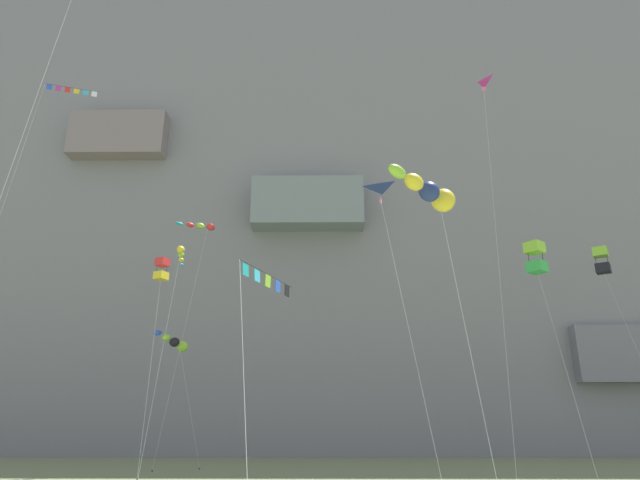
% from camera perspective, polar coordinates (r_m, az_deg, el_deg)
% --- Properties ---
extents(cliff_face, '(180.00, 26.93, 59.69)m').
position_cam_1_polar(cliff_face, '(70.09, -0.94, 3.52)').
color(cliff_face, gray).
rests_on(cliff_face, ground).
extents(kite_windsock_front_field, '(1.10, 5.89, 14.59)m').
position_cam_1_polar(kite_windsock_front_field, '(38.03, -14.70, -1.58)').
color(kite_windsock_front_field, yellow).
rests_on(kite_windsock_front_field, ground).
extents(kite_banner_upper_right, '(1.28, 6.75, 7.62)m').
position_cam_1_polar(kite_banner_upper_right, '(16.07, -5.79, -5.88)').
color(kite_banner_upper_right, black).
rests_on(kite_banner_upper_right, ground).
extents(kite_box_low_right, '(1.55, 4.29, 14.40)m').
position_cam_1_polar(kite_box_low_right, '(40.00, -16.62, -3.05)').
color(kite_box_low_right, red).
rests_on(kite_box_low_right, ground).
extents(kite_delta_far_right, '(2.17, 5.69, 14.69)m').
position_cam_1_polar(kite_delta_far_right, '(28.73, 6.87, 3.37)').
color(kite_delta_far_right, navy).
rests_on(kite_delta_far_right, ground).
extents(kite_delta_mid_right, '(1.31, 2.03, 24.32)m').
position_cam_1_polar(kite_delta_mid_right, '(37.36, 16.82, 13.76)').
color(kite_delta_mid_right, '#CC3399').
rests_on(kite_delta_mid_right, ground).
extents(kite_box_near_cliff, '(1.48, 3.98, 14.63)m').
position_cam_1_polar(kite_box_near_cliff, '(38.31, 22.14, -1.77)').
color(kite_box_near_cliff, '#8CCC33').
rests_on(kite_box_near_cliff, ground).
extents(kite_banner_high_center, '(4.95, 6.21, 31.76)m').
position_cam_1_polar(kite_banner_high_center, '(53.45, -25.77, 12.80)').
color(kite_banner_high_center, black).
rests_on(kite_banner_high_center, ground).
extents(kite_windsock_low_center, '(4.04, 4.15, 9.73)m').
position_cam_1_polar(kite_windsock_low_center, '(43.66, -15.27, -10.58)').
color(kite_windsock_low_center, '#8CCC33').
rests_on(kite_windsock_low_center, ground).
extents(kite_windsock_low_left, '(2.96, 2.29, 18.34)m').
position_cam_1_polar(kite_windsock_low_left, '(43.29, -12.62, 1.40)').
color(kite_windsock_low_left, red).
rests_on(kite_windsock_low_left, ground).
extents(kite_box_high_left, '(2.47, 4.10, 17.25)m').
position_cam_1_polar(kite_box_high_left, '(51.08, 27.98, -1.95)').
color(kite_box_high_left, '#8CCC33').
rests_on(kite_box_high_left, ground).
extents(kite_windsock_high_right, '(3.26, 4.50, 11.88)m').
position_cam_1_polar(kite_windsock_high_right, '(20.40, 11.77, 5.00)').
color(kite_windsock_high_right, yellow).
rests_on(kite_windsock_high_right, ground).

